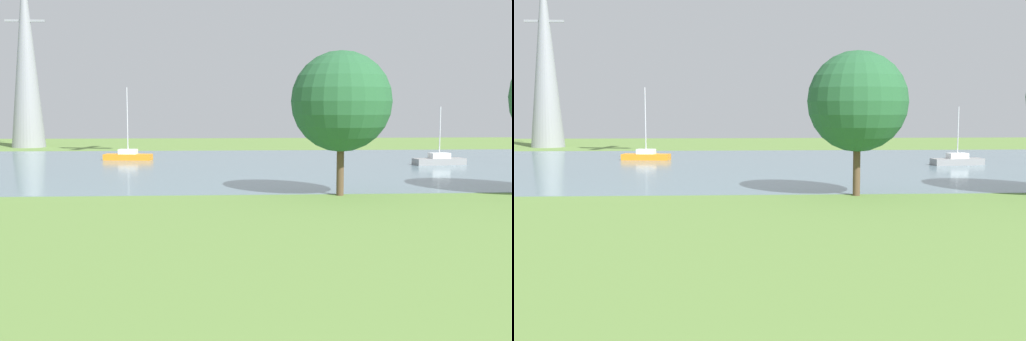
# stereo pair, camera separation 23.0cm
# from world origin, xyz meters

# --- Properties ---
(ground_plane) EXTENTS (160.00, 160.00, 0.00)m
(ground_plane) POSITION_xyz_m (0.00, 22.00, 0.00)
(ground_plane) COLOR olive
(water_surface) EXTENTS (140.00, 40.00, 0.02)m
(water_surface) POSITION_xyz_m (0.00, 50.00, 0.01)
(water_surface) COLOR slate
(water_surface) RESTS_ON ground
(sailboat_orange) EXTENTS (4.95, 2.10, 7.32)m
(sailboat_orange) POSITION_xyz_m (-11.59, 56.42, 0.47)
(sailboat_orange) COLOR orange
(sailboat_orange) RESTS_ON water_surface
(sailboat_gray) EXTENTS (4.97, 2.18, 5.39)m
(sailboat_gray) POSITION_xyz_m (18.06, 49.26, 0.45)
(sailboat_gray) COLOR gray
(sailboat_gray) RESTS_ON water_surface
(tree_east_far) EXTENTS (6.07, 6.07, 8.73)m
(tree_east_far) POSITION_xyz_m (4.86, 29.45, 5.69)
(tree_east_far) COLOR brown
(tree_east_far) RESTS_ON ground
(electricity_pylon) EXTENTS (6.40, 4.40, 24.63)m
(electricity_pylon) POSITION_xyz_m (-27.76, 78.51, 12.33)
(electricity_pylon) COLOR gray
(electricity_pylon) RESTS_ON ground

